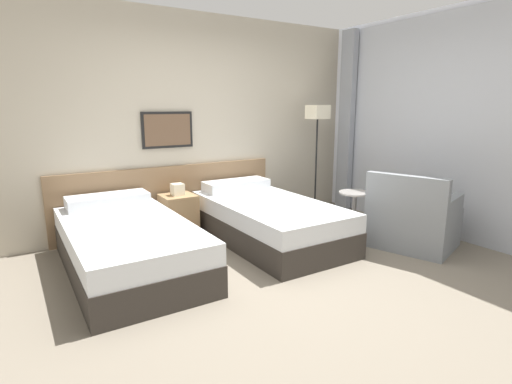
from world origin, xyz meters
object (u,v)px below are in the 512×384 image
bed_near_window (268,220)px  nightstand (179,214)px  side_table (354,207)px  bed_near_door (128,245)px  floor_lamp (317,123)px  armchair (412,222)px

bed_near_window → nightstand: nightstand is taller
bed_near_window → side_table: size_ratio=3.47×
bed_near_door → nightstand: (0.81, 0.76, 0.02)m
bed_near_window → nightstand: bearing=137.0°
bed_near_door → floor_lamp: bearing=12.1°
nightstand → bed_near_window: bearing=-43.0°
nightstand → side_table: 2.12m
floor_lamp → armchair: bearing=-89.2°
bed_near_door → floor_lamp: size_ratio=1.28×
bed_near_window → side_table: bearing=-30.1°
bed_near_window → floor_lamp: (1.24, 0.61, 1.08)m
bed_near_window → armchair: bearing=-39.3°
side_table → armchair: size_ratio=0.56×
side_table → armchair: bearing=-53.7°
bed_near_door → armchair: armchair is taller
bed_near_door → bed_near_window: 1.63m
floor_lamp → side_table: 1.51m
nightstand → bed_near_door: bearing=-137.0°
bed_near_window → floor_lamp: size_ratio=1.28×
side_table → bed_near_window: bearing=149.9°
floor_lamp → armchair: (0.02, -1.65, -1.05)m
bed_near_window → armchair: size_ratio=1.93×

